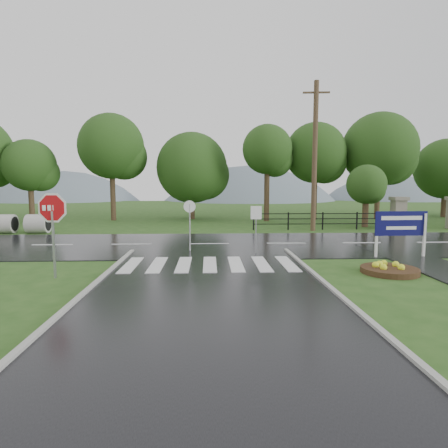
{
  "coord_description": "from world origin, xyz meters",
  "views": [
    {
      "loc": [
        -0.03,
        -9.12,
        3.13
      ],
      "look_at": [
        0.58,
        6.0,
        1.5
      ],
      "focal_mm": 30.0,
      "sensor_mm": 36.0,
      "label": 1
    }
  ],
  "objects": [
    {
      "name": "reg_sign_round",
      "position": [
        -0.91,
        8.05,
        1.49
      ],
      "size": [
        0.55,
        0.09,
        2.37
      ],
      "color": "#939399",
      "rests_on": "ground"
    },
    {
      "name": "walkway",
      "position": [
        8.5,
        4.0,
        0.0
      ],
      "size": [
        2.2,
        11.0,
        0.04
      ],
      "primitive_type": "cube",
      "color": "black",
      "rests_on": "ground"
    },
    {
      "name": "fence_west",
      "position": [
        7.75,
        16.0,
        0.72
      ],
      "size": [
        9.58,
        0.08,
        1.2
      ],
      "color": "black",
      "rests_on": "ground"
    },
    {
      "name": "hills",
      "position": [
        3.49,
        65.0,
        -15.54
      ],
      "size": [
        102.0,
        48.0,
        48.0
      ],
      "color": "slate",
      "rests_on": "ground"
    },
    {
      "name": "estate_billboard",
      "position": [
        8.1,
        6.27,
        1.36
      ],
      "size": [
        2.26,
        0.14,
        1.98
      ],
      "color": "silver",
      "rests_on": "ground"
    },
    {
      "name": "entrance_tree_left",
      "position": [
        11.33,
        17.5,
        3.06
      ],
      "size": [
        2.82,
        2.82,
        4.5
      ],
      "color": "#3D2B1C",
      "rests_on": "ground"
    },
    {
      "name": "stop_sign",
      "position": [
        -5.16,
        3.31,
        2.08
      ],
      "size": [
        1.34,
        0.18,
        3.02
      ],
      "color": "#939399",
      "rests_on": "ground"
    },
    {
      "name": "utility_pole_east",
      "position": [
        6.94,
        15.5,
        4.95
      ],
      "size": [
        1.74,
        0.32,
        9.75
      ],
      "color": "#473523",
      "rests_on": "ground"
    },
    {
      "name": "pillar_west",
      "position": [
        13.0,
        16.0,
        1.18
      ],
      "size": [
        1.0,
        1.0,
        2.24
      ],
      "color": "gray",
      "rests_on": "ground"
    },
    {
      "name": "crosswalk",
      "position": [
        0.0,
        5.0,
        0.06
      ],
      "size": [
        6.5,
        2.8,
        0.02
      ],
      "color": "silver",
      "rests_on": "ground"
    },
    {
      "name": "reg_sign_small",
      "position": [
        2.05,
        7.19,
        1.53
      ],
      "size": [
        0.48,
        0.08,
        2.16
      ],
      "color": "#939399",
      "rests_on": "ground"
    },
    {
      "name": "flower_bed",
      "position": [
        6.31,
        3.53,
        0.15
      ],
      "size": [
        1.96,
        1.96,
        0.39
      ],
      "color": "#332111",
      "rests_on": "ground"
    },
    {
      "name": "ground",
      "position": [
        0.0,
        0.0,
        0.0
      ],
      "size": [
        120.0,
        120.0,
        0.0
      ],
      "primitive_type": "plane",
      "color": "#294F1A",
      "rests_on": "ground"
    },
    {
      "name": "main_road",
      "position": [
        0.0,
        10.0,
        0.0
      ],
      "size": [
        90.0,
        8.0,
        0.04
      ],
      "primitive_type": "cube",
      "color": "black",
      "rests_on": "ground"
    },
    {
      "name": "treeline",
      "position": [
        1.0,
        24.0,
        0.0
      ],
      "size": [
        83.2,
        5.2,
        10.0
      ],
      "color": "#1D4013",
      "rests_on": "ground"
    }
  ]
}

